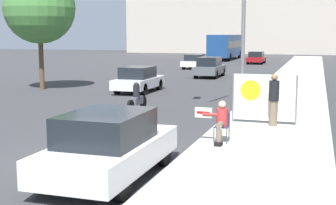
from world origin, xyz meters
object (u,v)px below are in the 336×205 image
Objects in this scene: car_on_road_distant at (195,61)px; car_on_road_midblock at (210,67)px; city_bus_on_road at (226,45)px; motorcycle_on_road at (137,99)px; protest_banner at (264,98)px; jogger_on_sidewalk at (274,99)px; car_on_road_nearest at (139,79)px; traffic_light_pole at (223,15)px; seated_protester at (221,121)px; parked_car_curbside at (109,145)px; car_on_road_far_lane at (256,58)px; street_tree_near_curb at (39,8)px.

car_on_road_midblock is at bearing -68.47° from car_on_road_distant.
city_bus_on_road reaches higher than car_on_road_midblock.
car_on_road_midblock is 2.11× the size of motorcycle_on_road.
protest_banner is 0.51× the size of car_on_road_midblock.
car_on_road_nearest is (-8.22, 8.45, -0.32)m from jogger_on_sidewalk.
protest_banner is at bearing -55.50° from traffic_light_pole.
city_bus_on_road is at bearing -60.70° from jogger_on_sidewalk.
parked_car_curbside reaches higher than seated_protester.
jogger_on_sidewalk reaches higher than car_on_road_distant.
car_on_road_midblock is 1.04× the size of car_on_road_far_lane.
parked_car_curbside is 34.86m from car_on_road_distant.
jogger_on_sidewalk is 0.30× the size of traffic_light_pole.
car_on_road_distant is (-1.65, 19.02, -0.04)m from car_on_road_nearest.
parked_car_curbside is 0.62× the size of street_tree_near_curb.
street_tree_near_curb is (-3.98, -37.12, 2.89)m from city_bus_on_road.
car_on_road_nearest is 7.20m from street_tree_near_curb.
seated_protester is at bearing 63.82° from parked_car_curbside.
city_bus_on_road reaches higher than seated_protester.
car_on_road_far_lane is at bearing -58.73° from city_bus_on_road.
traffic_light_pole reaches higher than jogger_on_sidewalk.
car_on_road_far_lane is at bearing 72.85° from street_tree_near_curb.
protest_banner is 0.54× the size of car_on_road_far_lane.
car_on_road_nearest reaches higher than motorcycle_on_road.
city_bus_on_road is at bearing 102.36° from protest_banner.
protest_banner is at bearing -70.71° from car_on_road_distant.
city_bus_on_road is at bearing 121.27° from car_on_road_far_lane.
car_on_road_far_lane is at bearing 84.01° from car_on_road_nearest.
city_bus_on_road reaches higher than car_on_road_nearest.
protest_banner is at bearing 69.56° from parked_car_curbside.
motorcycle_on_road is at bearing -2.57° from jogger_on_sidewalk.
city_bus_on_road reaches higher than car_on_road_distant.
car_on_road_distant is (-7.41, 24.10, -3.35)m from traffic_light_pole.
traffic_light_pole reaches higher than car_on_road_midblock.
street_tree_near_curb is (-11.16, 14.68, 3.99)m from parked_car_curbside.
parked_car_curbside is at bearing -82.24° from car_on_road_midblock.
parked_car_curbside is 1.03× the size of car_on_road_far_lane.
motorcycle_on_road is at bearing -69.23° from car_on_road_nearest.
protest_banner reaches higher than car_on_road_nearest.
jogger_on_sidewalk is 0.86× the size of motorcycle_on_road.
street_tree_near_curb is at bearing -175.45° from car_on_road_nearest.
motorcycle_on_road is at bearing -157.67° from traffic_light_pole.
traffic_light_pole is at bearing 22.33° from motorcycle_on_road.
traffic_light_pole is 16.38m from car_on_road_midblock.
seated_protester is at bearing -84.26° from car_on_road_far_lane.
traffic_light_pole is at bearing -41.40° from car_on_road_nearest.
street_tree_near_curb reaches higher than car_on_road_far_lane.
street_tree_near_curb is at bearing -96.12° from city_bus_on_road.
city_bus_on_road is (-7.18, 51.80, 1.10)m from parked_car_curbside.
jogger_on_sidewalk reaches higher than seated_protester.
street_tree_near_curb is (-8.94, -28.96, 4.06)m from car_on_road_far_lane.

